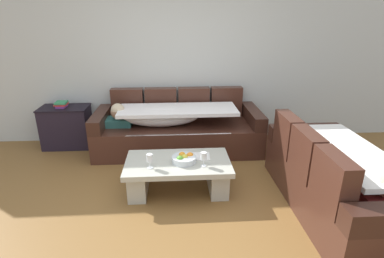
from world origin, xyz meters
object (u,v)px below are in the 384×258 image
at_px(wine_glass_near_right, 204,157).
at_px(book_stack_on_cabinet, 61,104).
at_px(fruit_bowl, 184,159).
at_px(side_cabinet, 67,127).
at_px(open_magazine, 198,156).
at_px(wine_glass_near_left, 150,158).
at_px(couch_along_wall, 175,129).
at_px(couch_near_window, 337,181).
at_px(coffee_table, 178,172).

height_order(wine_glass_near_right, book_stack_on_cabinet, book_stack_on_cabinet).
relative_size(fruit_bowl, side_cabinet, 0.39).
bearing_deg(side_cabinet, fruit_bowl, -39.07).
height_order(open_magazine, book_stack_on_cabinet, book_stack_on_cabinet).
bearing_deg(wine_glass_near_left, couch_along_wall, 77.56).
relative_size(couch_along_wall, side_cabinet, 3.41).
distance_m(couch_near_window, side_cabinet, 3.83).
bearing_deg(fruit_bowl, open_magazine, 36.32).
distance_m(coffee_table, wine_glass_near_right, 0.41).
bearing_deg(side_cabinet, book_stack_on_cabinet, 169.45).
bearing_deg(wine_glass_near_left, side_cabinet, 131.77).
height_order(fruit_bowl, side_cabinet, side_cabinet).
bearing_deg(wine_glass_near_right, side_cabinet, 141.92).
distance_m(couch_along_wall, wine_glass_near_right, 1.37).
bearing_deg(fruit_bowl, side_cabinet, 140.93).
bearing_deg(wine_glass_near_right, couch_near_window, -13.63).
distance_m(open_magazine, book_stack_on_cabinet, 2.39).
bearing_deg(wine_glass_near_left, coffee_table, 25.80).
height_order(fruit_bowl, book_stack_on_cabinet, book_stack_on_cabinet).
bearing_deg(book_stack_on_cabinet, wine_glass_near_right, -37.76).
distance_m(couch_near_window, book_stack_on_cabinet, 3.87).
bearing_deg(couch_near_window, wine_glass_near_right, 76.37).
bearing_deg(fruit_bowl, wine_glass_near_right, -28.62).
bearing_deg(side_cabinet, couch_along_wall, -7.59).
xyz_separation_m(wine_glass_near_right, side_cabinet, (-1.98, 1.55, -0.17)).
xyz_separation_m(coffee_table, wine_glass_near_left, (-0.31, -0.15, 0.26)).
height_order(coffee_table, open_magazine, open_magazine).
xyz_separation_m(couch_along_wall, open_magazine, (0.25, -1.09, 0.06)).
bearing_deg(book_stack_on_cabinet, coffee_table, -39.32).
height_order(couch_along_wall, side_cabinet, couch_along_wall).
height_order(wine_glass_near_left, book_stack_on_cabinet, book_stack_on_cabinet).
distance_m(couch_near_window, wine_glass_near_left, 1.98).
height_order(couch_near_window, fruit_bowl, couch_near_window).
bearing_deg(coffee_table, side_cabinet, 140.29).
distance_m(wine_glass_near_left, book_stack_on_cabinet, 2.12).
bearing_deg(side_cabinet, open_magazine, -34.15).
relative_size(couch_along_wall, coffee_table, 2.04).
bearing_deg(fruit_bowl, coffee_table, 160.01).
height_order(couch_along_wall, couch_near_window, same).
bearing_deg(couch_along_wall, coffee_table, -89.41).
xyz_separation_m(wine_glass_near_left, wine_glass_near_right, (0.59, 0.01, 0.00)).
bearing_deg(book_stack_on_cabinet, wine_glass_near_left, -47.72).
bearing_deg(couch_along_wall, fruit_bowl, -86.08).
xyz_separation_m(side_cabinet, book_stack_on_cabinet, (-0.03, 0.01, 0.36)).
height_order(couch_along_wall, coffee_table, couch_along_wall).
bearing_deg(couch_near_window, coffee_table, 74.00).
height_order(couch_near_window, coffee_table, couch_near_window).
distance_m(wine_glass_near_left, open_magazine, 0.61).
distance_m(coffee_table, fruit_bowl, 0.20).
distance_m(wine_glass_near_left, wine_glass_near_right, 0.59).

